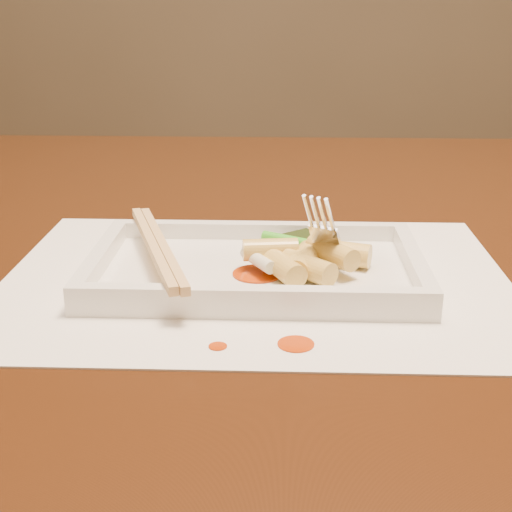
{
  "coord_description": "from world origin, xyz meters",
  "views": [
    {
      "loc": [
        0.02,
        -0.67,
        0.96
      ],
      "look_at": [
        0.0,
        -0.15,
        0.77
      ],
      "focal_mm": 50.0,
      "sensor_mm": 36.0,
      "label": 1
    }
  ],
  "objects_px": {
    "fork": "(347,172)",
    "chopstick_a": "(152,246)",
    "plate_base": "(256,273)",
    "placemat": "(256,278)",
    "table": "(260,316)"
  },
  "relations": [
    {
      "from": "placemat",
      "to": "fork",
      "type": "bearing_deg",
      "value": 14.42
    },
    {
      "from": "table",
      "to": "chopstick_a",
      "type": "xyz_separation_m",
      "value": [
        -0.08,
        -0.15,
        0.13
      ]
    },
    {
      "from": "plate_base",
      "to": "chopstick_a",
      "type": "distance_m",
      "value": 0.08
    },
    {
      "from": "table",
      "to": "placemat",
      "type": "height_order",
      "value": "placemat"
    },
    {
      "from": "plate_base",
      "to": "fork",
      "type": "distance_m",
      "value": 0.11
    },
    {
      "from": "placemat",
      "to": "chopstick_a",
      "type": "xyz_separation_m",
      "value": [
        -0.08,
        0.0,
        0.03
      ]
    },
    {
      "from": "table",
      "to": "chopstick_a",
      "type": "bearing_deg",
      "value": -118.89
    },
    {
      "from": "plate_base",
      "to": "chopstick_a",
      "type": "xyz_separation_m",
      "value": [
        -0.08,
        0.0,
        0.02
      ]
    },
    {
      "from": "placemat",
      "to": "plate_base",
      "type": "distance_m",
      "value": 0.0
    },
    {
      "from": "plate_base",
      "to": "table",
      "type": "bearing_deg",
      "value": 90.32
    },
    {
      "from": "placemat",
      "to": "plate_base",
      "type": "height_order",
      "value": "plate_base"
    },
    {
      "from": "placemat",
      "to": "plate_base",
      "type": "xyz_separation_m",
      "value": [
        0.0,
        0.0,
        0.0
      ]
    },
    {
      "from": "plate_base",
      "to": "fork",
      "type": "bearing_deg",
      "value": 14.42
    },
    {
      "from": "fork",
      "to": "chopstick_a",
      "type": "bearing_deg",
      "value": -173.25
    },
    {
      "from": "chopstick_a",
      "to": "plate_base",
      "type": "bearing_deg",
      "value": 0.0
    }
  ]
}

